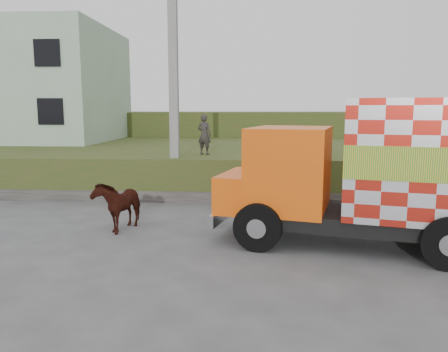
# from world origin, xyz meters

# --- Properties ---
(ground) EXTENTS (120.00, 120.00, 0.00)m
(ground) POSITION_xyz_m (0.00, 0.00, 0.00)
(ground) COLOR #474749
(ground) RESTS_ON ground
(embankment) EXTENTS (40.00, 12.00, 1.50)m
(embankment) POSITION_xyz_m (0.00, 10.00, 0.75)
(embankment) COLOR #2C4B19
(embankment) RESTS_ON ground
(embankment_far) EXTENTS (40.00, 12.00, 3.00)m
(embankment_far) POSITION_xyz_m (0.00, 22.00, 1.50)
(embankment_far) COLOR #2C4B19
(embankment_far) RESTS_ON ground
(retaining_strip) EXTENTS (16.00, 0.50, 0.40)m
(retaining_strip) POSITION_xyz_m (-2.00, 4.20, 0.20)
(retaining_strip) COLOR #595651
(retaining_strip) RESTS_ON ground
(building) EXTENTS (10.00, 8.00, 6.00)m
(building) POSITION_xyz_m (-11.00, 13.00, 4.50)
(building) COLOR #A4C0A4
(building) RESTS_ON embankment
(utility_pole) EXTENTS (1.20, 0.30, 8.00)m
(utility_pole) POSITION_xyz_m (-1.00, 4.60, 4.08)
(utility_pole) COLOR gray
(utility_pole) RESTS_ON ground
(cargo_truck) EXTENTS (8.03, 4.22, 3.42)m
(cargo_truck) POSITION_xyz_m (5.17, -0.59, 1.76)
(cargo_truck) COLOR black
(cargo_truck) RESTS_ON ground
(cow) EXTENTS (1.09, 1.75, 1.37)m
(cow) POSITION_xyz_m (-1.82, 0.62, 0.68)
(cow) COLOR #35180D
(cow) RESTS_ON ground
(pedestrian) EXTENTS (0.65, 0.56, 1.52)m
(pedestrian) POSITION_xyz_m (-0.08, 5.77, 2.26)
(pedestrian) COLOR #2D2B28
(pedestrian) RESTS_ON embankment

